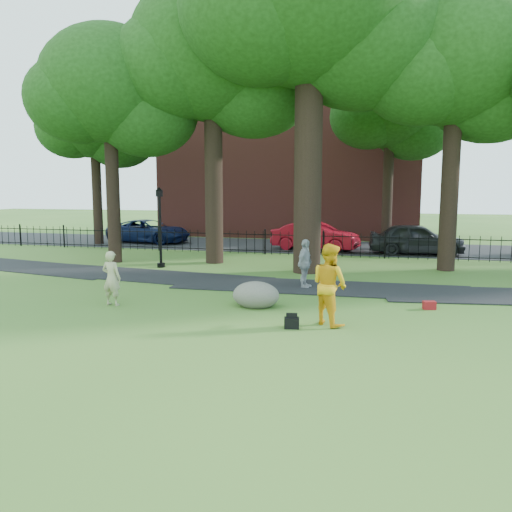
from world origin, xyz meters
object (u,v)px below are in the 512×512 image
(big_tree, at_px, (314,9))
(boulder, at_px, (256,293))
(lamppost, at_px, (160,228))
(red_sedan, at_px, (315,236))
(woman, at_px, (112,278))
(man, at_px, (329,284))

(big_tree, relative_size, boulder, 10.63)
(big_tree, distance_m, boulder, 11.68)
(lamppost, bearing_deg, boulder, -32.95)
(boulder, distance_m, red_sedan, 13.75)
(woman, height_order, lamppost, lamppost)
(woman, xyz_separation_m, lamppost, (-1.79, 6.88, 0.89))
(woman, height_order, man, man)
(man, distance_m, red_sedan, 15.30)
(boulder, relative_size, red_sedan, 0.29)
(boulder, bearing_deg, man, -30.85)
(boulder, bearing_deg, woman, -167.27)
(big_tree, xyz_separation_m, red_sedan, (-0.88, 7.32, -9.36))
(man, bearing_deg, woman, 36.49)
(boulder, xyz_separation_m, lamppost, (-5.85, 5.96, 1.29))
(woman, bearing_deg, lamppost, -71.95)
(lamppost, relative_size, red_sedan, 0.73)
(big_tree, relative_size, lamppost, 4.18)
(big_tree, bearing_deg, man, -77.71)
(red_sedan, bearing_deg, woman, 174.77)
(red_sedan, bearing_deg, lamppost, 153.68)
(lamppost, height_order, red_sedan, lamppost)
(lamppost, bearing_deg, big_tree, 16.66)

